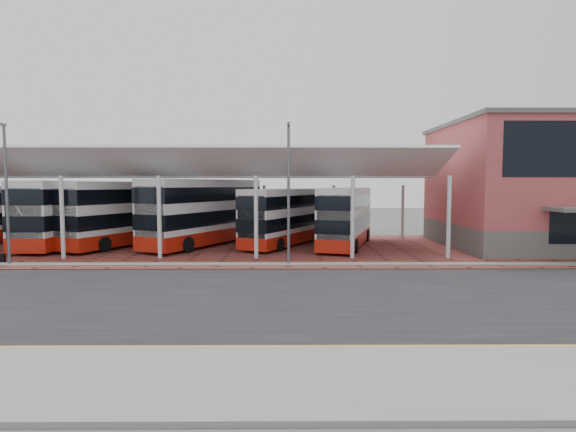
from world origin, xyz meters
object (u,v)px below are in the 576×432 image
(bus_3, at_px, (205,212))
(bus_1, at_px, (71,213))
(bus_2, at_px, (128,213))
(bus_4, at_px, (286,217))
(bus_5, at_px, (346,217))
(terminal, at_px, (571,184))

(bus_3, bearing_deg, bus_1, -153.85)
(bus_2, relative_size, bus_3, 0.98)
(bus_1, xyz_separation_m, bus_2, (4.33, 0.06, -0.02))
(bus_3, distance_m, bus_4, 6.20)
(bus_3, relative_size, bus_5, 1.12)
(bus_1, relative_size, bus_4, 1.15)
(terminal, relative_size, bus_2, 1.56)
(bus_5, bearing_deg, terminal, 16.12)
(terminal, distance_m, bus_3, 27.41)
(bus_3, xyz_separation_m, bus_5, (10.69, -0.73, -0.31))
(bus_2, xyz_separation_m, bus_5, (16.60, -0.83, -0.23))
(terminal, distance_m, bus_1, 37.62)
(terminal, bearing_deg, bus_3, 177.98)
(terminal, height_order, bus_5, terminal)
(bus_3, bearing_deg, bus_4, 26.31)
(bus_3, bearing_deg, bus_5, 22.49)
(bus_3, xyz_separation_m, bus_4, (6.19, -0.01, -0.35))
(terminal, distance_m, bus_4, 21.28)
(terminal, xyz_separation_m, bus_3, (-27.31, 0.96, -2.13))
(bus_2, bearing_deg, bus_1, -155.39)
(bus_4, bearing_deg, bus_1, -153.01)
(bus_4, bearing_deg, bus_2, -153.37)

